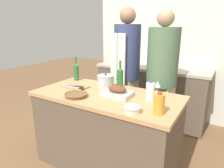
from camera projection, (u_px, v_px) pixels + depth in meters
name	position (u px, v px, depth m)	size (l,w,h in m)	color
ground_plane	(107.00, 163.00, 2.35)	(12.00, 12.00, 0.00)	brown
kitchen_island	(107.00, 130.00, 2.23)	(1.55, 0.76, 0.86)	brown
back_counter	(151.00, 93.00, 3.37)	(1.80, 0.60, 0.92)	brown
back_wall	(161.00, 42.00, 3.42)	(2.30, 0.10, 2.55)	silver
roasting_pan	(117.00, 92.00, 2.03)	(0.30, 0.21, 0.11)	#BCBCC1
wicker_basket	(76.00, 95.00, 2.01)	(0.23, 0.23, 0.04)	brown
cutting_board	(75.00, 87.00, 2.32)	(0.31, 0.19, 0.02)	#AD7F51
stock_pot	(106.00, 81.00, 2.32)	(0.20, 0.20, 0.17)	#B7B7BC
mixing_bowl	(132.00, 109.00, 1.65)	(0.15, 0.15, 0.06)	beige
juice_jug	(159.00, 104.00, 1.60)	(0.09, 0.09, 0.19)	orange
milk_jug	(150.00, 91.00, 1.91)	(0.08, 0.08, 0.19)	white
wine_bottle_green	(76.00, 71.00, 2.60)	(0.07, 0.07, 0.31)	#28662D
wine_bottle_dark	(120.00, 76.00, 2.34)	(0.07, 0.07, 0.31)	#28662D
wine_glass_left	(157.00, 85.00, 2.08)	(0.07, 0.07, 0.14)	silver
knife_chef	(74.00, 86.00, 2.31)	(0.28, 0.08, 0.01)	#B7B7BC
knife_paring	(72.00, 86.00, 2.30)	(0.19, 0.08, 0.01)	#B7B7BC
knife_bread	(78.00, 88.00, 2.24)	(0.18, 0.06, 0.01)	#B7B7BC
stand_mixer	(124.00, 57.00, 3.36)	(0.18, 0.14, 0.32)	silver
condiment_bottle_tall	(152.00, 61.00, 3.29)	(0.06, 0.06, 0.18)	maroon
condiment_bottle_short	(172.00, 61.00, 3.18)	(0.05, 0.05, 0.21)	#234C28
condiment_bottle_extra	(160.00, 62.00, 3.11)	(0.05, 0.05, 0.19)	#B28E2D
person_cook_aproned	(127.00, 69.00, 2.72)	(0.36, 0.38, 1.78)	beige
person_cook_guest	(162.00, 75.00, 2.47)	(0.37, 0.37, 1.74)	beige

